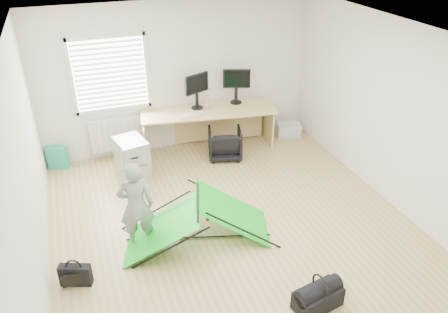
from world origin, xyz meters
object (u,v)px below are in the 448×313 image
object	(u,v)px
kite	(198,220)
office_chair	(225,143)
monitor_right	(236,91)
filing_cabinet	(132,158)
person	(136,205)
monitor_left	(197,96)
storage_crate	(289,130)
laptop_bag	(76,275)
desk	(209,130)
thermos	(207,102)
duffel_bag	(318,299)

from	to	relation	value
kite	office_chair	bearing A→B (deg)	77.95
monitor_right	office_chair	distance (m)	1.01
filing_cabinet	person	size ratio (longest dim) A/B	0.54
monitor_left	person	xyz separation A→B (m)	(-1.55, -2.35, -0.43)
storage_crate	laptop_bag	xyz separation A→B (m)	(-4.27, -2.72, 0.01)
filing_cabinet	monitor_left	distance (m)	1.61
desk	thermos	bearing A→B (deg)	116.51
desk	monitor_right	xyz separation A→B (m)	(0.59, 0.14, 0.65)
desk	monitor_left	distance (m)	0.69
office_chair	storage_crate	world-z (taller)	office_chair
desk	person	xyz separation A→B (m)	(-1.71, -2.21, 0.22)
monitor_right	duffel_bag	world-z (taller)	monitor_right
person	duffel_bag	size ratio (longest dim) A/B	2.27
person	duffel_bag	bearing A→B (deg)	140.69
storage_crate	laptop_bag	distance (m)	5.06
monitor_right	person	distance (m)	3.32
monitor_right	monitor_left	bearing A→B (deg)	-160.00
monitor_left	thermos	bearing A→B (deg)	-58.03
office_chair	duffel_bag	distance (m)	3.65
thermos	duffel_bag	bearing A→B (deg)	-90.15
filing_cabinet	thermos	xyz separation A→B (m)	(1.48, 0.45, 0.62)
kite	laptop_bag	world-z (taller)	kite
desk	office_chair	distance (m)	0.42
filing_cabinet	monitor_right	xyz separation A→B (m)	(2.08, 0.56, 0.72)
desk	filing_cabinet	bearing A→B (deg)	-155.82
filing_cabinet	laptop_bag	world-z (taller)	filing_cabinet
duffel_bag	storage_crate	bearing A→B (deg)	56.60
person	office_chair	bearing A→B (deg)	-128.62
filing_cabinet	monitor_right	size ratio (longest dim) A/B	1.37
desk	thermos	distance (m)	0.55
monitor_right	office_chair	world-z (taller)	monitor_right
desk	monitor_right	distance (m)	0.89
kite	storage_crate	bearing A→B (deg)	59.53
thermos	laptop_bag	bearing A→B (deg)	-133.41
desk	kite	xyz separation A→B (m)	(-0.94, -2.37, -0.10)
office_chair	duffel_bag	size ratio (longest dim) A/B	1.08
storage_crate	duffel_bag	distance (m)	4.37
storage_crate	office_chair	bearing A→B (deg)	-165.78
monitor_right	duffel_bag	distance (m)	4.27
kite	laptop_bag	xyz separation A→B (m)	(-1.64, -0.30, -0.17)
person	thermos	bearing A→B (deg)	-120.24
kite	laptop_bag	distance (m)	1.67
duffel_bag	person	bearing A→B (deg)	123.46
monitor_left	duffel_bag	size ratio (longest dim) A/B	0.89
office_chair	thermos	bearing A→B (deg)	-44.88
monitor_right	desk	bearing A→B (deg)	-146.44
thermos	laptop_bag	xyz separation A→B (m)	(-2.56, -2.71, -0.82)
filing_cabinet	person	xyz separation A→B (m)	(-0.22, -1.79, 0.29)
filing_cabinet	laptop_bag	distance (m)	2.51
thermos	person	size ratio (longest dim) A/B	0.21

